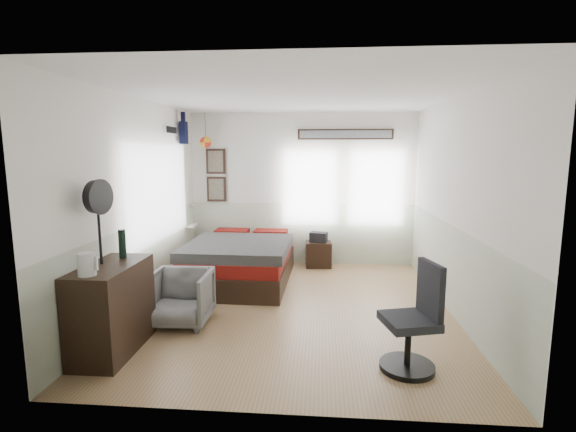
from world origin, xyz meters
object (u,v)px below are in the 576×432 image
object	(u,v)px
dresser	(112,308)
task_chair	(414,326)
armchair	(180,298)
nightstand	(318,254)
bed	(241,261)

from	to	relation	value
dresser	task_chair	distance (m)	2.97
task_chair	dresser	bearing A→B (deg)	163.06
armchair	nightstand	xyz separation A→B (m)	(1.60, 2.65, -0.10)
dresser	armchair	xyz separation A→B (m)	(0.45, 0.72, -0.13)
armchair	task_chair	distance (m)	2.65
bed	nightstand	size ratio (longest dim) A/B	4.76
dresser	nightstand	bearing A→B (deg)	58.63
armchair	task_chair	bearing A→B (deg)	-19.41
dresser	bed	bearing A→B (deg)	70.46
armchair	nightstand	distance (m)	3.09
bed	armchair	size ratio (longest dim) A/B	3.03
bed	task_chair	size ratio (longest dim) A/B	2.07
task_chair	nightstand	bearing A→B (deg)	90.18
armchair	nightstand	world-z (taller)	armchair
armchair	nightstand	size ratio (longest dim) A/B	1.57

